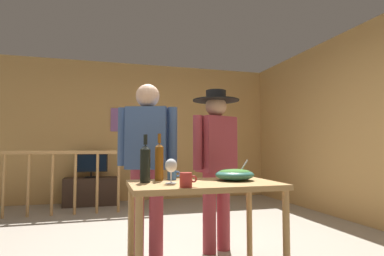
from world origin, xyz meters
name	(u,v)px	position (x,y,z in m)	size (l,w,h in m)	color
back_wall	(140,131)	(0.00, 3.30, 1.33)	(5.28, 0.10, 2.66)	tan
side_wall_right	(336,126)	(2.64, 0.99, 1.33)	(0.10, 4.95, 2.66)	tan
framed_picture	(126,120)	(-0.28, 3.24, 1.54)	(0.58, 0.03, 0.45)	#875898
stair_railing	(101,174)	(-0.73, 2.21, 0.60)	(2.67, 0.10, 1.01)	#B2844C
tv_console	(91,191)	(-0.90, 2.95, 0.24)	(0.90, 0.40, 0.48)	#38281E
flat_screen_tv	(91,164)	(-0.90, 2.92, 0.73)	(0.56, 0.12, 0.42)	black
serving_table	(204,195)	(0.05, -0.62, 0.66)	(1.11, 0.66, 0.75)	#B2844C
salad_bowl	(235,174)	(0.33, -0.57, 0.80)	(0.31, 0.31, 0.16)	#337060
wine_glass	(171,166)	(-0.21, -0.65, 0.87)	(0.09, 0.09, 0.18)	silver
wine_bottle_dark	(145,163)	(-0.38, -0.52, 0.90)	(0.08, 0.08, 0.36)	black
wine_bottle_amber	(159,161)	(-0.25, -0.42, 0.90)	(0.07, 0.07, 0.37)	brown
mug_blue	(172,175)	(-0.14, -0.39, 0.79)	(0.11, 0.07, 0.08)	#3866B2
mug_red	(186,180)	(-0.15, -0.88, 0.80)	(0.12, 0.08, 0.10)	#B7332D
person_standing_left	(147,154)	(-0.29, 0.05, 0.95)	(0.54, 0.33, 1.61)	#9E3842
person_standing_right	(216,155)	(0.40, 0.05, 0.94)	(0.52, 0.47, 1.58)	#9E3842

